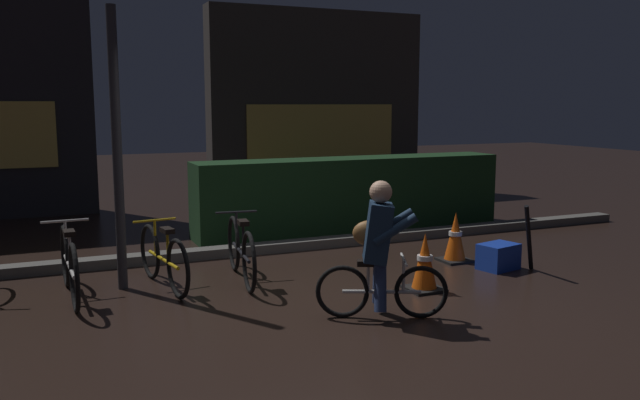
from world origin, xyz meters
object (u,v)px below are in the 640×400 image
Objects in this scene: blue_crate at (498,257)px; parked_bike_center_left at (163,258)px; street_post at (117,151)px; parked_bike_center_right at (241,251)px; cyclist at (379,249)px; parked_bike_left_mid at (69,265)px; traffic_cone_far at (455,238)px; traffic_cone_near at (425,263)px; closed_umbrella at (529,238)px.

parked_bike_center_left is at bearing 168.43° from blue_crate.
parked_bike_center_right is at bearing -8.94° from street_post.
parked_bike_center_left is 2.38m from cyclist.
traffic_cone_far is (4.39, -0.24, -0.05)m from parked_bike_left_mid.
traffic_cone_far is at bearing 42.03° from traffic_cone_near.
blue_crate is at bearing -12.34° from street_post.
street_post is 3.34m from traffic_cone_near.
traffic_cone_near is 1.33m from blue_crate.
closed_umbrella is (4.33, -1.15, -1.04)m from street_post.
traffic_cone_far is at bearing -5.61° from street_post.
street_post reaches higher than parked_bike_center_left.
parked_bike_center_left reaches higher than traffic_cone_far.
cyclist is (-0.85, -0.57, 0.34)m from traffic_cone_near.
cyclist is (1.61, -1.73, 0.31)m from parked_bike_center_left.
parked_bike_center_left is at bearing -19.29° from street_post.
traffic_cone_far is at bearing -93.66° from closed_umbrella.
street_post reaches higher than parked_bike_left_mid.
blue_crate is (4.11, -0.90, -1.29)m from street_post.
street_post reaches higher than closed_umbrella.
parked_bike_left_mid is 1.30× the size of cyclist.
parked_bike_center_left is 0.83m from parked_bike_center_right.
parked_bike_center_left is 2.48× the size of traffic_cone_near.
closed_umbrella reaches higher than parked_bike_center_right.
cyclist reaches higher than traffic_cone_far.
parked_bike_center_right reaches higher than blue_crate.
street_post is 4.60m from closed_umbrella.
closed_umbrella is at bearing -100.54° from parked_bike_center_right.
parked_bike_center_right reaches higher than parked_bike_center_left.
parked_bike_left_mid is (-0.52, -0.15, -1.10)m from street_post.
parked_bike_center_right is at bearing 175.94° from traffic_cone_far.
closed_umbrella is at bearing -112.79° from parked_bike_center_left.
closed_umbrella is at bearing 5.80° from traffic_cone_near.
traffic_cone_far reaches higher than traffic_cone_near.
cyclist is at bearing -155.37° from blue_crate.
parked_bike_left_mid is 2.68× the size of traffic_cone_far.
parked_bike_center_left is at bearing 92.92° from parked_bike_center_right.
parked_bike_center_left is 2.46× the size of traffic_cone_far.
traffic_cone_far reaches higher than blue_crate.
traffic_cone_far is 0.90m from closed_umbrella.
parked_bike_center_left is 3.79m from blue_crate.
traffic_cone_near is at bearing -28.62° from closed_umbrella.
parked_bike_center_left is 3.39× the size of blue_crate.
traffic_cone_near is (2.85, -1.30, -1.15)m from street_post.
closed_umbrella is (3.93, -1.01, 0.08)m from parked_bike_center_left.
cyclist reaches higher than closed_umbrella.
street_post is at bearing 161.88° from cyclist.
closed_umbrella is at bearing -49.00° from blue_crate.
traffic_cone_far is 0.59m from blue_crate.
parked_bike_left_mid reaches higher than parked_bike_center_right.
parked_bike_center_right is 2.60× the size of traffic_cone_far.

